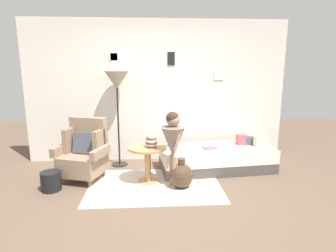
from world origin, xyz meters
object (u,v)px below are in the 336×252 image
Objects in this scene: book_on_daybed at (210,148)px; demijohn_near at (181,175)px; person_child at (173,140)px; magazine_basket at (51,181)px; armchair at (84,152)px; side_table at (148,157)px; daybed at (216,158)px; floor_lamp at (117,84)px; vase_striped at (151,141)px.

demijohn_near is at bearing -131.63° from book_on_daybed.
person_child reaches higher than magazine_basket.
armchair is 4.41× the size of book_on_daybed.
book_on_daybed is at bearing 20.40° from side_table.
book_on_daybed is (-0.14, -0.08, 0.22)m from daybed.
demijohn_near is at bearing -25.22° from side_table.
floor_lamp is 3.77× the size of demijohn_near.
daybed is 1.18m from person_child.
floor_lamp reaches higher than daybed.
book_on_daybed is 2.53m from magazine_basket.
floor_lamp is at bearing 49.44° from magazine_basket.
side_table reaches higher than daybed.
armchair is 1.57m from demijohn_near.
demijohn_near reaches higher than book_on_daybed.
vase_striped is (0.06, -0.03, 0.26)m from side_table.
demijohn_near is (0.49, -0.23, -0.22)m from side_table.
daybed is 7.04× the size of magazine_basket.
person_child reaches higher than vase_striped.
book_on_daybed is at bearing 5.40° from armchair.
person_child is at bearing -140.30° from daybed.
book_on_daybed is (0.68, 0.60, -0.31)m from person_child.
side_table is 1.11m from book_on_daybed.
person_child is at bearing -29.28° from side_table.
demijohn_near is at bearing -16.02° from armchair.
demijohn_near is 1.60× the size of magazine_basket.
vase_striped is 1.10m from book_on_daybed.
person_child is 5.16× the size of book_on_daybed.
magazine_basket is at bearing -165.26° from daybed.
daybed is at bearing 29.96° from book_on_daybed.
person_child is at bearing -48.87° from floor_lamp.
floor_lamp is (-0.52, 0.81, 1.06)m from side_table.
book_on_daybed is 0.79× the size of magazine_basket.
armchair is at bearing -172.88° from daybed.
armchair is 0.58× the size of floor_lamp.
side_table reaches higher than demijohn_near.
book_on_daybed is (1.57, -0.42, -1.05)m from floor_lamp.
floor_lamp reaches higher than armchair.
person_child reaches higher than armchair.
armchair is 1.45m from person_child.
armchair is at bearing -174.60° from book_on_daybed.
side_table is at bearing 150.72° from person_child.
person_child is (1.37, -0.40, 0.29)m from armchair.
armchair is 1.29m from floor_lamp.
daybed is 4.41× the size of demijohn_near.
side_table reaches higher than magazine_basket.
floor_lamp reaches higher than vase_striped.
daybed is at bearing 24.11° from vase_striped.
daybed is at bearing -11.42° from floor_lamp.
daybed is 0.98m from demijohn_near.
side_table is 0.59m from demijohn_near.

